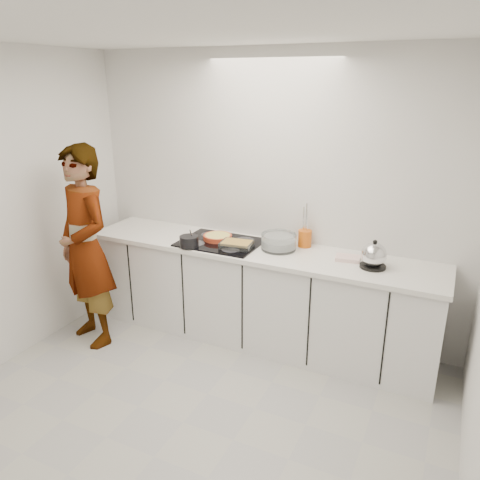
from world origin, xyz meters
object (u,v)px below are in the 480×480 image
at_px(saucepan, 189,241).
at_px(cook, 85,248).
at_px(mixing_bowl, 279,242).
at_px(hob, 220,242).
at_px(tart_dish, 218,237).
at_px(baking_dish, 237,244).
at_px(kettle, 374,256).
at_px(utensil_crock, 305,238).

xyz_separation_m(saucepan, cook, (-0.83, -0.41, -0.06)).
bearing_deg(mixing_bowl, hob, -172.24).
height_order(tart_dish, baking_dish, baking_dish).
distance_m(saucepan, kettle, 1.58).
height_order(mixing_bowl, utensil_crock, utensil_crock).
relative_size(hob, saucepan, 3.32).
xyz_separation_m(baking_dish, utensil_crock, (0.52, 0.32, 0.03)).
relative_size(hob, cook, 0.39).
xyz_separation_m(baking_dish, kettle, (1.16, 0.08, 0.06)).
distance_m(tart_dish, baking_dish, 0.28).
relative_size(hob, baking_dish, 2.42).
xyz_separation_m(saucepan, utensil_crock, (0.91, 0.47, 0.01)).
distance_m(tart_dish, saucepan, 0.31).
bearing_deg(hob, utensil_crock, 18.90).
distance_m(hob, saucepan, 0.30).
bearing_deg(mixing_bowl, utensil_crock, 43.65).
xyz_separation_m(saucepan, mixing_bowl, (0.73, 0.30, 0.00)).
height_order(baking_dish, mixing_bowl, mixing_bowl).
bearing_deg(baking_dish, tart_dish, 154.85).
bearing_deg(kettle, tart_dish, 178.33).
distance_m(kettle, cook, 2.47).
bearing_deg(utensil_crock, kettle, -20.65).
relative_size(utensil_crock, cook, 0.08).
distance_m(tart_dish, cook, 1.18).
xyz_separation_m(hob, saucepan, (-0.19, -0.23, 0.05)).
bearing_deg(saucepan, utensil_crock, 27.48).
relative_size(tart_dish, baking_dish, 1.16).
height_order(mixing_bowl, kettle, kettle).
relative_size(saucepan, mixing_bowl, 0.63).
height_order(hob, mixing_bowl, mixing_bowl).
height_order(hob, utensil_crock, utensil_crock).
distance_m(baking_dish, mixing_bowl, 0.37).
bearing_deg(tart_dish, utensil_crock, 14.64).
relative_size(hob, mixing_bowl, 2.09).
distance_m(baking_dish, kettle, 1.17).
bearing_deg(saucepan, hob, 49.96).
height_order(baking_dish, utensil_crock, utensil_crock).
distance_m(saucepan, utensil_crock, 1.03).
height_order(kettle, utensil_crock, kettle).
distance_m(tart_dish, mixing_bowl, 0.59).
height_order(saucepan, mixing_bowl, saucepan).
relative_size(mixing_bowl, kettle, 1.47).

